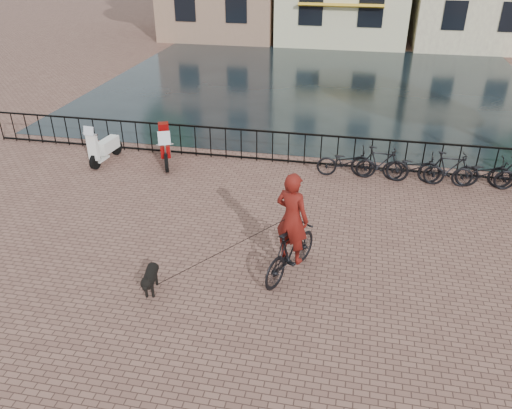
% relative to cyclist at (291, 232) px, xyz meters
% --- Properties ---
extents(ground, '(100.00, 100.00, 0.00)m').
position_rel_cyclist_xyz_m(ground, '(-0.88, -2.29, -1.04)').
color(ground, brown).
rests_on(ground, ground).
extents(canal_water, '(20.00, 20.00, 0.00)m').
position_rel_cyclist_xyz_m(canal_water, '(-0.88, 15.01, -1.04)').
color(canal_water, black).
rests_on(canal_water, ground).
extents(railing, '(20.00, 0.05, 1.02)m').
position_rel_cyclist_xyz_m(railing, '(-0.88, 5.71, -0.54)').
color(railing, black).
rests_on(railing, ground).
extents(cyclist, '(1.30, 2.07, 2.74)m').
position_rel_cyclist_xyz_m(cyclist, '(0.00, 0.00, 0.00)').
color(cyclist, black).
rests_on(cyclist, ground).
extents(dog, '(0.44, 0.90, 0.58)m').
position_rel_cyclist_xyz_m(dog, '(-2.65, -1.11, -0.75)').
color(dog, black).
rests_on(dog, ground).
extents(motorcycle, '(1.13, 1.91, 1.34)m').
position_rel_cyclist_xyz_m(motorcycle, '(-4.63, 5.01, -0.37)').
color(motorcycle, '#970B0B').
rests_on(motorcycle, ground).
extents(scooter, '(0.60, 1.56, 1.41)m').
position_rel_cyclist_xyz_m(scooter, '(-6.50, 4.71, -0.34)').
color(scooter, white).
rests_on(scooter, ground).
extents(parked_bike_0, '(1.75, 0.71, 0.90)m').
position_rel_cyclist_xyz_m(parked_bike_0, '(0.92, 5.11, -0.59)').
color(parked_bike_0, black).
rests_on(parked_bike_0, ground).
extents(parked_bike_1, '(1.71, 0.65, 1.00)m').
position_rel_cyclist_xyz_m(parked_bike_1, '(1.87, 5.11, -0.54)').
color(parked_bike_1, black).
rests_on(parked_bike_1, ground).
extents(parked_bike_2, '(1.75, 0.71, 0.90)m').
position_rel_cyclist_xyz_m(parked_bike_2, '(2.82, 5.11, -0.59)').
color(parked_bike_2, black).
rests_on(parked_bike_2, ground).
extents(parked_bike_3, '(1.67, 0.49, 1.00)m').
position_rel_cyclist_xyz_m(parked_bike_3, '(3.77, 5.11, -0.54)').
color(parked_bike_3, black).
rests_on(parked_bike_3, ground).
extents(parked_bike_4, '(1.74, 0.68, 0.90)m').
position_rel_cyclist_xyz_m(parked_bike_4, '(4.72, 5.11, -0.59)').
color(parked_bike_4, black).
rests_on(parked_bike_4, ground).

